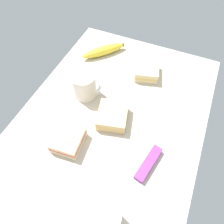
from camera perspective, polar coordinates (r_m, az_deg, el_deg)
name	(u,v)px	position (r cm, az deg, el deg)	size (l,w,h in cm)	color
tabletop	(112,118)	(78.68, 0.00, -1.67)	(90.00, 64.00, 2.00)	#BCB29E
coffee_mug_black	(84,85)	(81.13, -7.31, 7.07)	(8.89, 11.16, 9.82)	silver
coffee_mug_milky	(103,220)	(60.80, -2.52, -26.49)	(9.24, 11.67, 9.08)	white
sandwich_main	(68,140)	(72.05, -11.53, -7.19)	(10.97, 10.07, 4.40)	beige
sandwich_side	(147,71)	(90.91, 9.14, 10.74)	(12.39, 11.67, 4.40)	beige
sandwich_extra	(113,116)	(75.39, 0.14, -1.06)	(13.11, 12.30, 4.40)	#DBB77A
banana	(103,51)	(99.43, -2.28, 15.88)	(17.54, 16.48, 4.10)	yellow
snack_bar	(148,163)	(69.50, 9.59, -13.20)	(12.73, 3.03, 2.00)	purple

